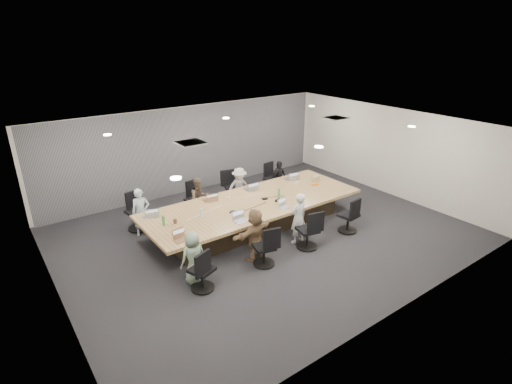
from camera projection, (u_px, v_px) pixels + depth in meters
floor at (265, 233)px, 10.57m from camera, size 10.00×8.00×0.00m
ceiling at (266, 129)px, 9.52m from camera, size 10.00×8.00×0.00m
wall_back at (191, 149)px, 13.05m from camera, size 10.00×0.00×2.80m
wall_front at (402, 249)px, 7.05m from camera, size 10.00×0.00×2.80m
wall_left at (49, 241)px, 7.32m from camera, size 0.00×8.00×2.80m
wall_right at (390, 151)px, 12.77m from camera, size 0.00×8.00×2.80m
curtain at (193, 149)px, 12.99m from camera, size 9.80×0.04×2.80m
conference_table at (254, 213)px, 10.80m from camera, size 6.00×2.20×0.74m
chair_0 at (137, 215)px, 10.63m from camera, size 0.66×0.66×0.86m
chair_1 at (194, 202)px, 11.58m from camera, size 0.61×0.61×0.74m
chair_2 at (233, 190)px, 12.30m from camera, size 0.72×0.72×0.85m
chair_3 at (272, 181)px, 13.14m from camera, size 0.57×0.57×0.76m
chair_4 at (202, 273)px, 8.15m from camera, size 0.66×0.66×0.77m
chair_5 at (264, 250)px, 9.02m from camera, size 0.63×0.63×0.77m
chair_6 at (307, 233)px, 9.73m from camera, size 0.65×0.65×0.81m
chair_7 at (348, 218)px, 10.53m from camera, size 0.60×0.60×0.78m
person_0 at (141, 212)px, 10.30m from camera, size 0.52×0.40×1.27m
laptop_0 at (149, 216)px, 9.84m from camera, size 0.37×0.30×0.02m
person_1 at (199, 198)px, 11.23m from camera, size 0.62×0.50×1.20m
laptop_1 at (209, 200)px, 10.77m from camera, size 0.35×0.27×0.02m
person_2 at (239, 188)px, 11.97m from camera, size 0.86×0.58×1.23m
laptop_2 at (250, 189)px, 11.50m from camera, size 0.36×0.25×0.02m
person_3 at (279, 179)px, 12.80m from camera, size 0.72×0.42×1.16m
laptop_3 at (290, 178)px, 12.33m from camera, size 0.38×0.29×0.02m
person_4 at (193, 257)px, 8.34m from camera, size 0.60×0.41×1.18m
laptop_4 at (181, 240)px, 8.69m from camera, size 0.32×0.24×0.02m
person_5 at (255, 234)px, 9.19m from camera, size 1.22×0.60×1.26m
laptop_5 at (241, 221)px, 9.55m from camera, size 0.35×0.25×0.02m
person_6 at (298, 218)px, 9.90m from camera, size 0.49×0.32×1.33m
laptop_6 at (284, 208)px, 10.28m from camera, size 0.33×0.27×0.02m
bottle_green_left at (163, 221)px, 9.33m from camera, size 0.07×0.07×0.24m
bottle_green_right at (279, 193)px, 10.88m from camera, size 0.09×0.09×0.26m
bottle_clear at (201, 213)px, 9.71m from camera, size 0.09×0.09×0.24m
cup_white_far at (229, 199)px, 10.74m from camera, size 0.09×0.09×0.09m
cup_white_near at (297, 183)px, 11.83m from camera, size 0.08×0.08×0.09m
mug_brown at (175, 221)px, 9.45m from camera, size 0.10×0.10×0.11m
mic_left at (232, 212)px, 10.03m from camera, size 0.17×0.15×0.03m
mic_right at (265, 199)px, 10.82m from camera, size 0.17×0.14×0.03m
stapler at (278, 200)px, 10.68m from camera, size 0.18×0.06×0.06m
canvas_bag at (315, 178)px, 12.18m from camera, size 0.29×0.22×0.14m
snack_packet at (315, 184)px, 11.81m from camera, size 0.19×0.14×0.04m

